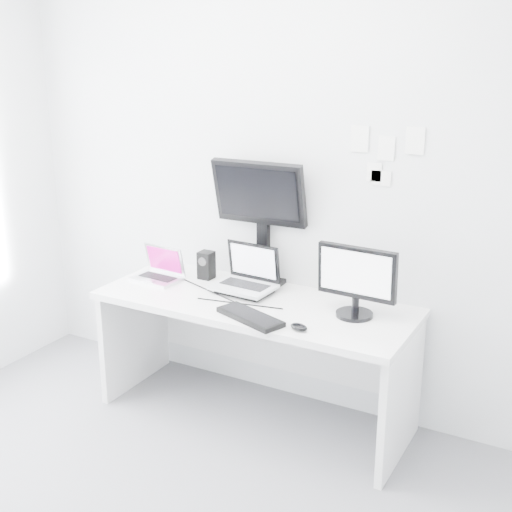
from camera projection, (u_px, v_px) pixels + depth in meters
back_wall at (284, 181)px, 3.91m from camera, size 3.60×0.00×3.60m
desk at (255, 359)px, 3.92m from camera, size 1.80×0.70×0.73m
macbook at (156, 264)px, 4.10m from camera, size 0.30×0.23×0.21m
speaker at (206, 265)px, 4.14m from camera, size 0.09×0.09×0.17m
dell_laptop at (243, 270)px, 3.88m from camera, size 0.36×0.29×0.29m
rear_monitor at (261, 221)px, 3.99m from camera, size 0.57×0.22×0.76m
samsung_monitor at (356, 281)px, 3.54m from camera, size 0.44×0.21×0.39m
keyboard at (250, 317)px, 3.55m from camera, size 0.42×0.27×0.03m
mouse at (299, 327)px, 3.42m from camera, size 0.11×0.09×0.03m
wall_note_0 at (360, 139)px, 3.62m from camera, size 0.10×0.00×0.14m
wall_note_1 at (386, 148)px, 3.56m from camera, size 0.09×0.00×0.13m
wall_note_2 at (415, 141)px, 3.48m from camera, size 0.10×0.00×0.14m
wall_note_3 at (381, 178)px, 3.62m from camera, size 0.11×0.00×0.08m
wall_note_4 at (374, 172)px, 3.63m from camera, size 0.08×0.00×0.10m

